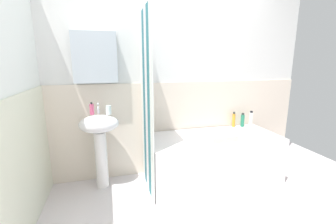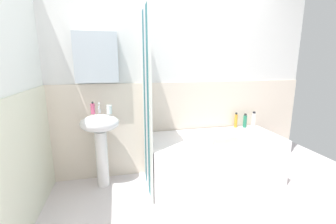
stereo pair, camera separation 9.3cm
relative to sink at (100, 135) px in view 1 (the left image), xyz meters
name	(u,v)px [view 1 (the left image)]	position (x,y,z in m)	size (l,w,h in m)	color
wall_back_tiled	(170,87)	(0.89, 0.23, 0.50)	(3.60, 0.18, 2.40)	silver
wall_left_tiled	(5,109)	(-0.62, -0.69, 0.48)	(0.07, 1.81, 2.40)	white
sink	(100,135)	(0.00, 0.00, 0.00)	(0.44, 0.34, 0.87)	white
faucet	(98,109)	(0.00, 0.08, 0.29)	(0.03, 0.12, 0.12)	silver
soap_dispenser	(92,109)	(-0.07, 0.06, 0.30)	(0.05, 0.05, 0.14)	#C64C73
toothbrush_cup	(109,110)	(0.11, 0.02, 0.28)	(0.06, 0.06, 0.10)	silver
bathtub	(212,158)	(1.34, -0.17, -0.35)	(1.60, 0.71, 0.57)	white
shower_curtain	(147,105)	(0.52, -0.17, 0.36)	(0.01, 0.71, 2.00)	white
body_wash_bottle	(251,119)	(2.04, 0.10, 0.03)	(0.05, 0.05, 0.22)	white
lotion_bottle	(242,120)	(1.91, 0.11, 0.02)	(0.05, 0.05, 0.19)	#277F5F
shampoo_bottle	(234,120)	(1.79, 0.14, 0.03)	(0.04, 0.04, 0.21)	orange
towel_folded	(222,138)	(1.35, -0.35, -0.03)	(0.31, 0.21, 0.07)	silver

